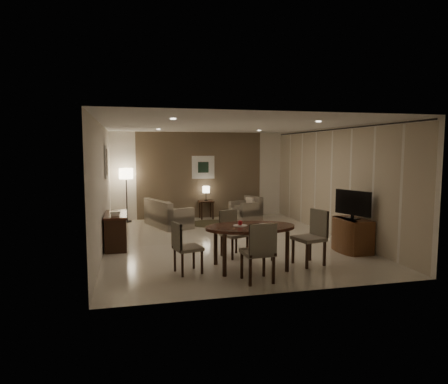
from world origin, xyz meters
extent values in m
cube|color=beige|center=(0.00, 0.00, 0.00)|extent=(5.50, 7.00, 0.00)
cube|color=white|center=(0.00, 0.00, 2.70)|extent=(5.50, 7.00, 0.00)
cube|color=brown|center=(0.00, 3.50, 1.35)|extent=(5.50, 0.00, 2.70)
cube|color=silver|center=(-2.75, 0.00, 1.35)|extent=(0.00, 7.00, 2.70)
cube|color=silver|center=(2.75, 0.00, 1.35)|extent=(0.00, 7.00, 2.70)
cube|color=brown|center=(0.00, 3.48, 1.35)|extent=(3.96, 0.03, 2.70)
cylinder|color=black|center=(2.68, 0.00, 2.64)|extent=(0.03, 6.80, 0.03)
cube|color=silver|center=(0.10, 3.46, 1.60)|extent=(0.72, 0.03, 0.72)
cube|color=black|center=(0.10, 3.44, 1.60)|extent=(0.34, 0.01, 0.34)
cube|color=silver|center=(-2.72, 1.20, 1.85)|extent=(0.03, 0.60, 0.80)
cube|color=gray|center=(-2.71, 1.20, 1.85)|extent=(0.01, 0.46, 0.64)
cylinder|color=white|center=(-1.40, -1.80, 2.69)|extent=(0.10, 0.10, 0.01)
cylinder|color=white|center=(1.40, -1.80, 2.69)|extent=(0.10, 0.10, 0.01)
cylinder|color=white|center=(-1.40, 1.80, 2.69)|extent=(0.10, 0.10, 0.01)
cylinder|color=white|center=(1.40, 1.80, 2.69)|extent=(0.10, 0.10, 0.01)
cylinder|color=white|center=(-0.25, -2.11, 0.78)|extent=(0.26, 0.26, 0.02)
cylinder|color=white|center=(0.15, -2.21, 0.78)|extent=(0.26, 0.26, 0.02)
sphere|color=maroon|center=(-0.25, -2.11, 0.83)|extent=(0.09, 0.09, 0.09)
cube|color=white|center=(0.15, -2.21, 0.80)|extent=(0.12, 0.08, 0.03)
cylinder|color=#423D25|center=(0.15, 2.31, 0.01)|extent=(1.27, 1.27, 0.01)
camera|label=1|loc=(-2.18, -8.95, 2.14)|focal=32.00mm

